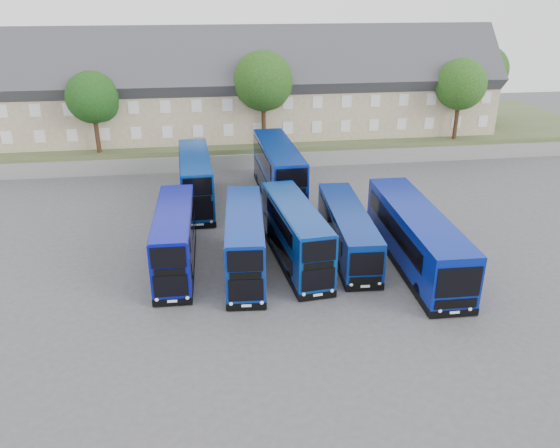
{
  "coord_description": "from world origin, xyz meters",
  "views": [
    {
      "loc": [
        -3.99,
        -27.84,
        16.62
      ],
      "look_at": [
        0.7,
        4.93,
        2.2
      ],
      "focal_mm": 35.0,
      "sensor_mm": 36.0,
      "label": 1
    }
  ],
  "objects_px": {
    "tree_west": "(94,99)",
    "tree_mid": "(265,83)",
    "tree_far": "(484,72)",
    "dd_front_mid": "(245,243)",
    "tree_east": "(462,86)",
    "coach_east_a": "(347,231)",
    "dd_front_left": "(175,240)"
  },
  "relations": [
    {
      "from": "dd_front_mid",
      "to": "tree_far",
      "type": "distance_m",
      "value": 42.21
    },
    {
      "from": "tree_east",
      "to": "tree_far",
      "type": "xyz_separation_m",
      "value": [
        6.0,
        7.0,
        0.34
      ]
    },
    {
      "from": "tree_west",
      "to": "tree_east",
      "type": "relative_size",
      "value": 0.94
    },
    {
      "from": "tree_far",
      "to": "dd_front_mid",
      "type": "bearing_deg",
      "value": -135.79
    },
    {
      "from": "tree_east",
      "to": "tree_far",
      "type": "relative_size",
      "value": 0.94
    },
    {
      "from": "dd_front_mid",
      "to": "tree_far",
      "type": "relative_size",
      "value": 1.16
    },
    {
      "from": "coach_east_a",
      "to": "tree_west",
      "type": "height_order",
      "value": "tree_west"
    },
    {
      "from": "dd_front_mid",
      "to": "tree_west",
      "type": "xyz_separation_m",
      "value": [
        -12.04,
        22.15,
        5.13
      ]
    },
    {
      "from": "dd_front_left",
      "to": "coach_east_a",
      "type": "relative_size",
      "value": 0.88
    },
    {
      "from": "dd_front_left",
      "to": "dd_front_mid",
      "type": "height_order",
      "value": "dd_front_mid"
    },
    {
      "from": "tree_east",
      "to": "tree_west",
      "type": "bearing_deg",
      "value": -180.0
    },
    {
      "from": "coach_east_a",
      "to": "tree_far",
      "type": "distance_m",
      "value": 36.26
    },
    {
      "from": "dd_front_left",
      "to": "coach_east_a",
      "type": "height_order",
      "value": "dd_front_left"
    },
    {
      "from": "tree_west",
      "to": "tree_mid",
      "type": "xyz_separation_m",
      "value": [
        16.0,
        0.5,
        1.02
      ]
    },
    {
      "from": "coach_east_a",
      "to": "tree_far",
      "type": "bearing_deg",
      "value": 53.24
    },
    {
      "from": "coach_east_a",
      "to": "tree_mid",
      "type": "relative_size",
      "value": 1.22
    },
    {
      "from": "dd_front_mid",
      "to": "tree_far",
      "type": "bearing_deg",
      "value": 48.35
    },
    {
      "from": "tree_east",
      "to": "dd_front_left",
      "type": "bearing_deg",
      "value": -143.26
    },
    {
      "from": "dd_front_left",
      "to": "tree_east",
      "type": "distance_m",
      "value": 35.73
    },
    {
      "from": "tree_mid",
      "to": "tree_far",
      "type": "xyz_separation_m",
      "value": [
        26.0,
        6.5,
        -0.34
      ]
    },
    {
      "from": "tree_east",
      "to": "tree_far",
      "type": "height_order",
      "value": "tree_far"
    },
    {
      "from": "tree_east",
      "to": "coach_east_a",
      "type": "bearing_deg",
      "value": -129.59
    },
    {
      "from": "tree_west",
      "to": "tree_east",
      "type": "distance_m",
      "value": 36.0
    },
    {
      "from": "coach_east_a",
      "to": "tree_west",
      "type": "bearing_deg",
      "value": 136.18
    },
    {
      "from": "dd_front_mid",
      "to": "tree_mid",
      "type": "distance_m",
      "value": 23.8
    },
    {
      "from": "dd_front_mid",
      "to": "coach_east_a",
      "type": "relative_size",
      "value": 0.9
    },
    {
      "from": "tree_mid",
      "to": "tree_far",
      "type": "bearing_deg",
      "value": 14.04
    },
    {
      "from": "dd_front_left",
      "to": "dd_front_mid",
      "type": "xyz_separation_m",
      "value": [
        4.33,
        -1.03,
        0.02
      ]
    },
    {
      "from": "tree_mid",
      "to": "tree_east",
      "type": "xyz_separation_m",
      "value": [
        20.0,
        -0.5,
        -0.68
      ]
    },
    {
      "from": "dd_front_mid",
      "to": "tree_east",
      "type": "relative_size",
      "value": 1.23
    },
    {
      "from": "tree_west",
      "to": "tree_mid",
      "type": "bearing_deg",
      "value": 1.79
    },
    {
      "from": "tree_mid",
      "to": "tree_east",
      "type": "distance_m",
      "value": 20.02
    }
  ]
}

